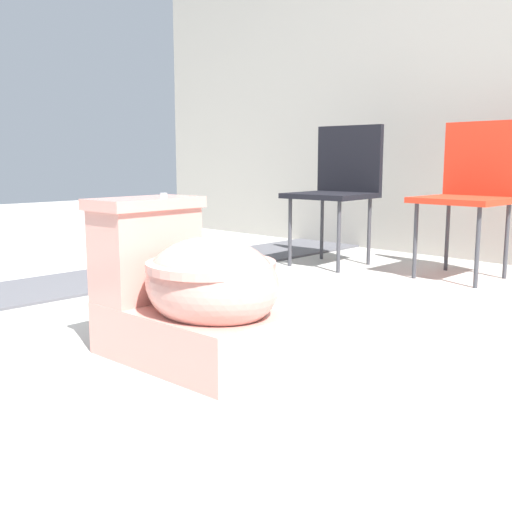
% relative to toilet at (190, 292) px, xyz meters
% --- Properties ---
extents(ground_plane, '(14.00, 14.00, 0.00)m').
position_rel_toilet_xyz_m(ground_plane, '(-0.17, -0.00, -0.22)').
color(ground_plane, '#A8A59E').
extents(gravel_strip, '(0.56, 8.00, 0.01)m').
position_rel_toilet_xyz_m(gravel_strip, '(-1.33, 0.50, -0.21)').
color(gravel_strip, '#4C4C51').
rests_on(gravel_strip, ground).
extents(toilet, '(0.65, 0.41, 0.52)m').
position_rel_toilet_xyz_m(toilet, '(0.00, 0.00, 0.00)').
color(toilet, tan).
rests_on(toilet, ground).
extents(folding_chair_left, '(0.47, 0.47, 0.83)m').
position_rel_toilet_xyz_m(folding_chair_left, '(-0.75, 1.79, 0.29)').
color(folding_chair_left, black).
rests_on(folding_chair_left, ground).
extents(folding_chair_middle, '(0.45, 0.45, 0.83)m').
position_rel_toilet_xyz_m(folding_chair_middle, '(0.01, 1.95, 0.29)').
color(folding_chair_middle, red).
rests_on(folding_chair_middle, ground).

